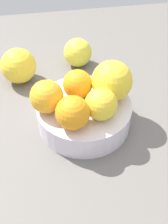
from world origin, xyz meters
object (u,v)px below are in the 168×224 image
Objects in this scene: fruit_bowl at (84,114)px; orange_in_bowl_0 at (78,84)px; orange_in_bowl_1 at (101,104)px; orange_in_bowl_2 at (73,113)px; orange_in_bowl_4 at (47,97)px; orange_loose_0 at (78,52)px; orange_in_bowl_3 at (112,81)px; orange_loose_1 at (18,66)px.

orange_in_bowl_0 is (0.79, -3.00, 5.82)cm from fruit_bowl.
orange_in_bowl_1 is at bearing 116.44° from orange_in_bowl_0.
orange_in_bowl_4 is at bearing -49.82° from orange_in_bowl_2.
orange_loose_0 is (-5.27, -26.97, -4.83)cm from orange_in_bowl_2.
orange_in_bowl_3 is 1.27× the size of orange_in_bowl_4.
orange_in_bowl_4 is at bearing 1.07° from fruit_bowl.
fruit_bowl is 21.92cm from orange_loose_0.
orange_in_bowl_3 is 0.96× the size of orange_loose_1.
orange_in_bowl_0 is 7.58cm from orange_in_bowl_1.
orange_loose_1 is (12.33, -14.53, -4.05)cm from orange_in_bowl_0.
orange_loose_1 is (19.03, -16.11, -5.18)cm from orange_in_bowl_3.
orange_in_bowl_4 is 24.40cm from orange_loose_0.
orange_in_bowl_0 is 6.98cm from orange_in_bowl_3.
fruit_bowl is 6.59cm from orange_in_bowl_0.
orange_in_bowl_2 is 27.90cm from orange_loose_0.
orange_in_bowl_3 is (-6.70, 1.57, 1.12)cm from orange_in_bowl_0.
orange_in_bowl_0 is at bearing -75.18° from fruit_bowl.
orange_in_bowl_4 is (9.88, -3.65, 0.14)cm from orange_in_bowl_1.
orange_in_bowl_2 is (5.61, 1.41, 0.07)cm from orange_in_bowl_1.
orange_in_bowl_1 reaches higher than fruit_bowl.
orange_in_bowl_0 is 0.82× the size of orange_loose_0.
orange_in_bowl_0 is at bearing 130.31° from orange_loose_1.
fruit_bowl is at bearing 84.14° from orange_loose_0.
orange_loose_1 is (15.70, -21.31, -4.16)cm from orange_in_bowl_1.
orange_loose_1 is at bearing -53.63° from orange_in_bowl_1.
orange_in_bowl_3 reaches higher than orange_loose_0.
orange_loose_0 is at bearing -95.86° from fruit_bowl.
orange_in_bowl_2 is 0.98× the size of orange_in_bowl_4.
orange_in_bowl_2 is (3.03, 5.19, 6.00)cm from fruit_bowl.
orange_in_bowl_3 reaches higher than orange_loose_1.
orange_in_bowl_1 is (-3.37, 6.78, 0.11)cm from orange_in_bowl_0.
orange_loose_1 is (15.35, 4.25, 0.60)cm from orange_loose_0.
orange_in_bowl_0 is 0.70× the size of orange_loose_1.
orange_in_bowl_3 is 13.33cm from orange_in_bowl_4.
orange_in_bowl_1 is at bearing 159.73° from orange_in_bowl_4.
fruit_bowl is 3.13× the size of orange_in_bowl_1.
orange_in_bowl_2 is at bearing 130.18° from orange_in_bowl_4.
orange_loose_0 is (3.68, -20.36, -5.77)cm from orange_in_bowl_3.
orange_in_bowl_3 is at bearing 139.76° from orange_loose_1.
orange_in_bowl_2 reaches higher than orange_in_bowl_1.
fruit_bowl is at bearing 104.82° from orange_in_bowl_0.
orange_in_bowl_2 is (2.24, 8.19, 0.18)cm from orange_in_bowl_0.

